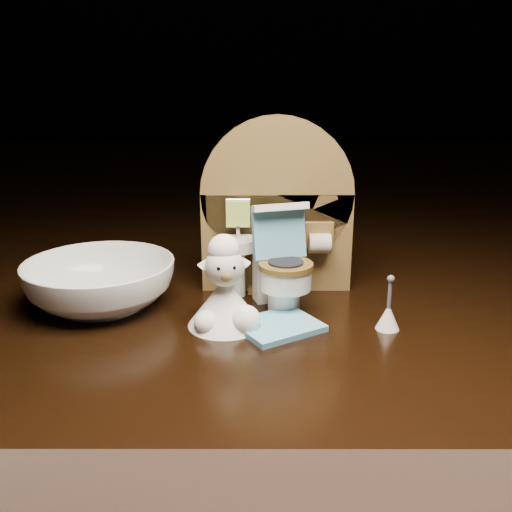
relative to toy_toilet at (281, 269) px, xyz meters
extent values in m
cube|color=black|center=(0.00, -0.02, -0.08)|extent=(2.50, 2.50, 0.10)
cube|color=brown|center=(0.00, 0.04, 0.01)|extent=(0.13, 0.02, 0.09)
cylinder|color=brown|center=(0.00, 0.04, 0.05)|extent=(0.13, 0.02, 0.13)
cube|color=brown|center=(0.00, 0.04, -0.03)|extent=(0.05, 0.04, 0.01)
cylinder|color=white|center=(-0.04, 0.02, -0.01)|extent=(0.01, 0.01, 0.04)
cylinder|color=white|center=(-0.04, 0.02, 0.02)|extent=(0.03, 0.03, 0.01)
cylinder|color=silver|center=(-0.04, 0.03, 0.03)|extent=(0.00, 0.00, 0.01)
cube|color=#B5CE4B|center=(-0.04, 0.03, 0.04)|extent=(0.02, 0.01, 0.02)
cube|color=brown|center=(0.03, 0.03, 0.02)|extent=(0.02, 0.01, 0.02)
cylinder|color=beige|center=(0.03, 0.03, 0.01)|extent=(0.02, 0.02, 0.02)
cylinder|color=white|center=(0.00, -0.01, -0.02)|extent=(0.03, 0.03, 0.02)
cylinder|color=white|center=(0.00, -0.01, 0.00)|extent=(0.04, 0.04, 0.02)
cylinder|color=brown|center=(0.00, -0.01, 0.01)|extent=(0.04, 0.04, 0.00)
cube|color=white|center=(0.00, 0.01, -0.01)|extent=(0.04, 0.03, 0.05)
cube|color=#5EA4C3|center=(0.00, 0.01, 0.03)|extent=(0.05, 0.03, 0.04)
cube|color=white|center=(0.00, 0.00, 0.05)|extent=(0.05, 0.02, 0.01)
cylinder|color=#A6B044|center=(0.00, 0.02, 0.03)|extent=(0.01, 0.01, 0.01)
cube|color=#5EA4C3|center=(0.00, -0.05, -0.03)|extent=(0.07, 0.07, 0.00)
cone|color=white|center=(0.08, -0.05, -0.02)|extent=(0.02, 0.02, 0.02)
cylinder|color=#59595B|center=(0.08, -0.05, 0.00)|extent=(0.00, 0.00, 0.02)
sphere|color=#59595B|center=(0.08, -0.05, 0.01)|extent=(0.01, 0.01, 0.01)
cone|color=white|center=(-0.04, -0.04, -0.01)|extent=(0.06, 0.06, 0.04)
sphere|color=white|center=(-0.03, -0.05, -0.02)|extent=(0.02, 0.02, 0.02)
sphere|color=white|center=(-0.06, -0.05, -0.02)|extent=(0.02, 0.02, 0.02)
sphere|color=silver|center=(-0.04, -0.04, 0.02)|extent=(0.03, 0.03, 0.03)
sphere|color=olive|center=(-0.04, -0.05, 0.01)|extent=(0.01, 0.01, 0.01)
sphere|color=white|center=(-0.04, -0.04, 0.03)|extent=(0.02, 0.02, 0.02)
cone|color=silver|center=(-0.06, -0.04, 0.02)|extent=(0.01, 0.01, 0.01)
cone|color=silver|center=(-0.03, -0.04, 0.02)|extent=(0.01, 0.01, 0.01)
sphere|color=black|center=(-0.05, -0.05, 0.02)|extent=(0.00, 0.00, 0.00)
sphere|color=black|center=(-0.04, -0.05, 0.02)|extent=(0.00, 0.00, 0.00)
imported|color=white|center=(-0.15, 0.00, -0.01)|extent=(0.15, 0.15, 0.04)
camera|label=1|loc=(-0.02, -0.44, 0.15)|focal=40.00mm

